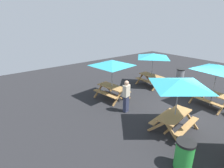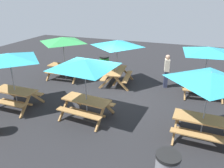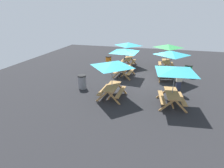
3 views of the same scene
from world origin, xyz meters
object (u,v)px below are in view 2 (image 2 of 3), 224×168
(picnic_table_2, at_px, (117,46))
(picnic_table_4, at_px, (9,61))
(picnic_table_0, at_px, (208,54))
(picnic_table_1, at_px, (210,82))
(picnic_table_3, at_px, (63,43))
(trash_bin_green, at_px, (104,64))
(picnic_table_5, at_px, (85,68))
(person_standing, at_px, (167,70))

(picnic_table_2, height_order, picnic_table_4, same)
(picnic_table_0, bearing_deg, picnic_table_1, 82.25)
(picnic_table_3, height_order, trash_bin_green, picnic_table_3)
(picnic_table_0, relative_size, trash_bin_green, 2.86)
(picnic_table_1, bearing_deg, picnic_table_4, 5.14)
(picnic_table_2, xyz_separation_m, picnic_table_5, (-0.06, 3.58, 0.00))
(picnic_table_4, bearing_deg, person_standing, -141.84)
(picnic_table_3, xyz_separation_m, trash_bin_green, (-1.63, -1.74, -1.49))
(picnic_table_0, distance_m, trash_bin_green, 5.88)
(picnic_table_0, height_order, picnic_table_2, same)
(trash_bin_green, bearing_deg, picnic_table_4, 72.17)
(picnic_table_4, relative_size, person_standing, 1.40)
(picnic_table_2, bearing_deg, person_standing, 94.48)
(picnic_table_0, bearing_deg, picnic_table_3, -5.15)
(picnic_table_1, height_order, person_standing, picnic_table_1)
(picnic_table_3, distance_m, person_standing, 5.56)
(picnic_table_2, height_order, trash_bin_green, picnic_table_2)
(picnic_table_2, relative_size, picnic_table_3, 1.00)
(picnic_table_3, bearing_deg, picnic_table_1, 151.12)
(picnic_table_0, xyz_separation_m, picnic_table_1, (0.04, 3.53, 0.00))
(picnic_table_0, relative_size, picnic_table_3, 1.20)
(picnic_table_1, relative_size, trash_bin_green, 2.38)
(picnic_table_4, relative_size, trash_bin_green, 2.38)
(picnic_table_5, bearing_deg, picnic_table_0, -133.55)
(person_standing, bearing_deg, picnic_table_2, -91.89)
(picnic_table_4, bearing_deg, picnic_table_2, -128.62)
(trash_bin_green, bearing_deg, person_standing, 164.66)
(picnic_table_4, height_order, trash_bin_green, picnic_table_4)
(picnic_table_5, distance_m, person_standing, 4.84)
(picnic_table_5, xyz_separation_m, person_standing, (-2.38, -4.07, -1.10))
(picnic_table_4, relative_size, picnic_table_5, 0.83)
(picnic_table_1, xyz_separation_m, picnic_table_2, (4.11, -3.50, 0.00))
(picnic_table_0, height_order, picnic_table_4, same)
(picnic_table_5, bearing_deg, person_standing, -115.26)
(picnic_table_5, xyz_separation_m, trash_bin_green, (1.39, -5.11, -1.49))
(picnic_table_2, relative_size, picnic_table_4, 1.00)
(picnic_table_1, relative_size, picnic_table_3, 1.00)
(picnic_table_0, height_order, picnic_table_1, same)
(trash_bin_green, relative_size, person_standing, 0.59)
(picnic_table_0, relative_size, picnic_table_5, 1.00)
(picnic_table_0, relative_size, person_standing, 1.68)
(picnic_table_3, xyz_separation_m, picnic_table_4, (0.10, 3.64, 0.00))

